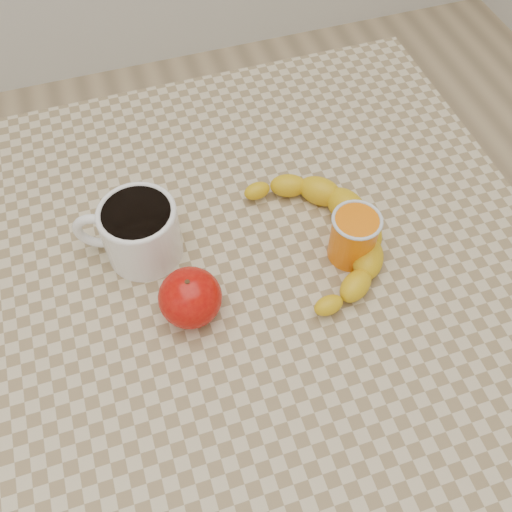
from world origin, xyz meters
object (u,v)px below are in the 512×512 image
object	(u,v)px
table	(256,297)
apple	(190,298)
coffee_mug	(138,230)
orange_juice_glass	(354,236)
banana	(321,235)

from	to	relation	value
table	apple	size ratio (longest dim) A/B	8.15
coffee_mug	orange_juice_glass	size ratio (longest dim) A/B	2.00
apple	coffee_mug	bearing A→B (deg)	109.22
table	orange_juice_glass	xyz separation A→B (m)	(0.13, -0.02, 0.12)
banana	orange_juice_glass	bearing A→B (deg)	-35.91
coffee_mug	apple	world-z (taller)	coffee_mug
banana	apple	bearing A→B (deg)	-162.88
coffee_mug	banana	world-z (taller)	coffee_mug
table	orange_juice_glass	distance (m)	0.18
apple	banana	size ratio (longest dim) A/B	0.34
table	coffee_mug	bearing A→B (deg)	153.58
apple	banana	distance (m)	0.20
table	banana	xyz separation A→B (m)	(0.09, 0.00, 0.11)
apple	table	bearing A→B (deg)	24.18
table	coffee_mug	xyz separation A→B (m)	(-0.14, 0.07, 0.13)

